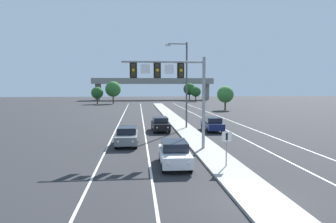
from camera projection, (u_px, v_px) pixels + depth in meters
The scene contains 19 objects.
ground_plane at pixel (263, 203), 13.57m from camera, with size 260.00×260.00×0.00m, color #28282B.
median_island at pixel (192, 135), 31.41m from camera, with size 2.40×110.00×0.15m, color #9E9B93.
lane_stripe_oncoming_center at pixel (144, 127), 37.91m from camera, with size 0.14×100.00×0.01m, color silver.
lane_stripe_receding_center at pixel (219, 126), 38.82m from camera, with size 0.14×100.00×0.01m, color silver.
edge_stripe_left at pixel (117, 128), 37.59m from camera, with size 0.14×100.00×0.01m, color silver.
edge_stripe_right at pixel (245, 126), 39.14m from camera, with size 0.14×100.00×0.01m, color silver.
overhead_signal_mast at pixel (175, 81), 24.10m from camera, with size 6.54×0.44×7.20m.
median_sign_post at pixel (227, 143), 19.14m from camera, with size 0.60×0.10×2.20m.
street_lamp_median at pixel (185, 80), 36.44m from camera, with size 2.58×0.28×10.00m.
car_oncoming_white at pixel (174, 153), 19.80m from camera, with size 1.88×4.49×1.58m.
car_oncoming_grey at pixel (127, 136), 26.66m from camera, with size 1.90×4.50×1.58m.
car_oncoming_black at pixel (160, 124), 34.83m from camera, with size 1.92×4.51×1.58m.
car_receding_navy at pixel (212, 124), 34.85m from camera, with size 1.86×4.49×1.58m.
overpass_bridge at pixel (153, 84), 109.99m from camera, with size 42.40×6.40×7.65m.
tree_far_left_a at pixel (113, 89), 86.28m from camera, with size 4.34×4.34×6.28m.
tree_far_right_b at pixel (189, 89), 105.75m from camera, with size 4.11×4.11×5.94m.
tree_far_right_c at pixel (225, 94), 64.48m from camera, with size 3.44×3.44×4.98m.
tree_far_right_a at pixel (196, 92), 99.65m from camera, with size 3.30×3.30×4.77m.
tree_far_left_c at pixel (97, 93), 85.08m from camera, with size 3.27×3.27×4.73m.
Camera 1 is at (-5.44, -12.71, 5.15)m, focal length 33.18 mm.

